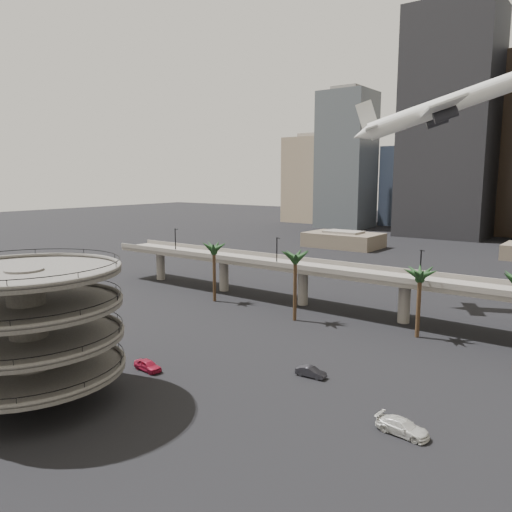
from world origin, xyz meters
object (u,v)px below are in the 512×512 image
Objects in this scene: airborne_jet at (440,108)px; car_a at (148,365)px; overpass at (351,277)px; car_b at (311,372)px; car_c at (403,427)px; parking_ramp at (28,322)px.

car_a is (-19.09, -62.04, -39.87)m from airborne_jet.
overpass is 30.69× the size of car_b.
airborne_jet reaches higher than overpass.
airborne_jet is 5.94× the size of car_c.
parking_ramp is 3.91× the size of car_c.
overpass is 34.80m from car_b.
car_c is (25.96, -39.98, -6.52)m from overpass.
parking_ramp reaches higher than overpass.
parking_ramp reaches higher than car_c.
airborne_jet is (10.03, 17.67, 33.31)m from overpass.
parking_ramp is 44.28m from car_c.
overpass is at bearing -8.20° from car_a.
car_b is (19.43, 11.83, -0.08)m from car_a.
parking_ramp is 36.46m from car_b.
car_a is at bearing 102.12° from car_c.
car_b is at bearing 48.54° from parking_ramp.
car_b is (23.37, 26.45, -9.14)m from parking_ramp.
overpass is 48.12m from car_c.
overpass reaches higher than car_b.
car_c is at bearing 26.01° from parking_ramp.
car_a reaches higher than car_b.
overpass is at bearing -144.59° from airborne_jet.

